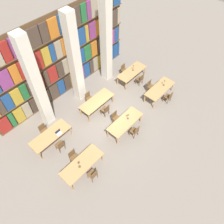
{
  "coord_description": "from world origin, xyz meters",
  "views": [
    {
      "loc": [
        -6.15,
        -5.67,
        10.99
      ],
      "look_at": [
        0.0,
        -0.12,
        0.69
      ],
      "focal_mm": 35.0,
      "sensor_mm": 36.0,
      "label": 1
    }
  ],
  "objects_px": {
    "desk_lamp_1": "(128,116)",
    "chair_6": "(60,145)",
    "chair_1": "(73,157)",
    "reading_table_5": "(132,72)",
    "desk_lamp_2": "(164,82)",
    "chair_7": "(44,130)",
    "chair_11": "(124,70)",
    "chair_0": "(93,175)",
    "pillar_center": "(75,61)",
    "desk_lamp_3": "(133,67)",
    "chair_9": "(89,98)",
    "desk_lamp_0": "(79,164)",
    "chair_8": "(106,110)",
    "reading_table_3": "(50,136)",
    "reading_table_4": "(97,102)",
    "chair_3": "(116,117)",
    "chair_4": "(169,97)",
    "chair_2": "(135,131)",
    "laptop": "(59,133)",
    "chair_10": "(140,79)",
    "pillar_right": "(106,41)",
    "reading_table_2": "(160,89)",
    "reading_table_0": "(82,164)",
    "chair_5": "(150,86)",
    "reading_table_1": "(125,122)",
    "pillar_left": "(36,85)"
  },
  "relations": [
    {
      "from": "pillar_center",
      "to": "chair_8",
      "type": "xyz_separation_m",
      "value": [
        -0.01,
        -2.39,
        -2.51
      ]
    },
    {
      "from": "chair_3",
      "to": "chair_7",
      "type": "bearing_deg",
      "value": -35.35
    },
    {
      "from": "reading_table_3",
      "to": "reading_table_5",
      "type": "height_order",
      "value": "same"
    },
    {
      "from": "reading_table_2",
      "to": "chair_4",
      "type": "distance_m",
      "value": 0.77
    },
    {
      "from": "reading_table_5",
      "to": "chair_11",
      "type": "bearing_deg",
      "value": 87.09
    },
    {
      "from": "chair_3",
      "to": "reading_table_3",
      "type": "relative_size",
      "value": 0.39
    },
    {
      "from": "chair_2",
      "to": "desk_lamp_1",
      "type": "xyz_separation_m",
      "value": [
        0.24,
        0.76,
        0.56
      ]
    },
    {
      "from": "reading_table_3",
      "to": "desk_lamp_3",
      "type": "xyz_separation_m",
      "value": [
        7.35,
        -0.0,
        0.4
      ]
    },
    {
      "from": "chair_4",
      "to": "chair_10",
      "type": "bearing_deg",
      "value": 87.46
    },
    {
      "from": "reading_table_3",
      "to": "reading_table_4",
      "type": "bearing_deg",
      "value": -2.09
    },
    {
      "from": "reading_table_0",
      "to": "reading_table_5",
      "type": "distance_m",
      "value": 7.62
    },
    {
      "from": "chair_5",
      "to": "desk_lamp_0",
      "type": "bearing_deg",
      "value": 7.0
    },
    {
      "from": "chair_7",
      "to": "chair_11",
      "type": "height_order",
      "value": "same"
    },
    {
      "from": "pillar_right",
      "to": "reading_table_2",
      "type": "height_order",
      "value": "pillar_right"
    },
    {
      "from": "pillar_center",
      "to": "chair_11",
      "type": "height_order",
      "value": "pillar_center"
    },
    {
      "from": "desk_lamp_2",
      "to": "desk_lamp_3",
      "type": "distance_m",
      "value": 2.47
    },
    {
      "from": "chair_2",
      "to": "chair_10",
      "type": "height_order",
      "value": "same"
    },
    {
      "from": "desk_lamp_1",
      "to": "desk_lamp_2",
      "type": "xyz_separation_m",
      "value": [
        3.77,
        0.0,
        0.02
      ]
    },
    {
      "from": "chair_6",
      "to": "chair_5",
      "type": "bearing_deg",
      "value": -7.68
    },
    {
      "from": "desk_lamp_1",
      "to": "laptop",
      "type": "bearing_deg",
      "value": 146.84
    },
    {
      "from": "chair_0",
      "to": "pillar_center",
      "type": "bearing_deg",
      "value": 53.93
    },
    {
      "from": "chair_7",
      "to": "chair_3",
      "type": "bearing_deg",
      "value": 144.65
    },
    {
      "from": "chair_9",
      "to": "reading_table_3",
      "type": "bearing_deg",
      "value": 9.77
    },
    {
      "from": "chair_11",
      "to": "pillar_right",
      "type": "bearing_deg",
      "value": -38.63
    },
    {
      "from": "reading_table_3",
      "to": "desk_lamp_2",
      "type": "bearing_deg",
      "value": -18.1
    },
    {
      "from": "reading_table_0",
      "to": "laptop",
      "type": "xyz_separation_m",
      "value": [
        0.38,
        2.29,
        0.11
      ]
    },
    {
      "from": "desk_lamp_2",
      "to": "reading_table_3",
      "type": "distance_m",
      "value": 7.94
    },
    {
      "from": "reading_table_5",
      "to": "desk_lamp_1",
      "type": "bearing_deg",
      "value": -144.52
    },
    {
      "from": "reading_table_1",
      "to": "chair_10",
      "type": "xyz_separation_m",
      "value": [
        3.73,
        1.72,
        -0.2
      ]
    },
    {
      "from": "desk_lamp_2",
      "to": "chair_8",
      "type": "bearing_deg",
      "value": 158.22
    },
    {
      "from": "chair_6",
      "to": "chair_4",
      "type": "bearing_deg",
      "value": -18.98
    },
    {
      "from": "desk_lamp_0",
      "to": "desk_lamp_3",
      "type": "distance_m",
      "value": 7.96
    },
    {
      "from": "chair_2",
      "to": "desk_lamp_2",
      "type": "xyz_separation_m",
      "value": [
        4.01,
        0.76,
        0.58
      ]
    },
    {
      "from": "reading_table_3",
      "to": "pillar_center",
      "type": "bearing_deg",
      "value": 23.11
    },
    {
      "from": "pillar_left",
      "to": "chair_8",
      "type": "height_order",
      "value": "pillar_left"
    },
    {
      "from": "chair_9",
      "to": "reading_table_5",
      "type": "relative_size",
      "value": 0.39
    },
    {
      "from": "reading_table_2",
      "to": "chair_10",
      "type": "height_order",
      "value": "chair_10"
    },
    {
      "from": "chair_5",
      "to": "reading_table_5",
      "type": "relative_size",
      "value": 0.39
    },
    {
      "from": "reading_table_5",
      "to": "desk_lamp_3",
      "type": "distance_m",
      "value": 0.42
    },
    {
      "from": "chair_1",
      "to": "reading_table_5",
      "type": "height_order",
      "value": "chair_1"
    },
    {
      "from": "chair_5",
      "to": "chair_1",
      "type": "bearing_deg",
      "value": 0.88
    },
    {
      "from": "chair_4",
      "to": "chair_7",
      "type": "height_order",
      "value": "same"
    },
    {
      "from": "chair_7",
      "to": "reading_table_4",
      "type": "distance_m",
      "value": 3.64
    },
    {
      "from": "chair_0",
      "to": "reading_table_5",
      "type": "height_order",
      "value": "chair_0"
    },
    {
      "from": "desk_lamp_0",
      "to": "chair_8",
      "type": "bearing_deg",
      "value": 24.8
    },
    {
      "from": "reading_table_0",
      "to": "reading_table_4",
      "type": "height_order",
      "value": "same"
    },
    {
      "from": "pillar_left",
      "to": "reading_table_3",
      "type": "distance_m",
      "value": 2.9
    },
    {
      "from": "chair_5",
      "to": "desk_lamp_3",
      "type": "relative_size",
      "value": 1.89
    },
    {
      "from": "desk_lamp_1",
      "to": "chair_6",
      "type": "xyz_separation_m",
      "value": [
        -3.74,
        1.72,
        -0.56
      ]
    },
    {
      "from": "chair_3",
      "to": "desk_lamp_2",
      "type": "distance_m",
      "value": 4.12
    }
  ]
}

